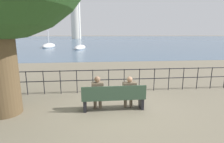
{
  "coord_description": "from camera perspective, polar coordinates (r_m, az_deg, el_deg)",
  "views": [
    {
      "loc": [
        -0.67,
        -5.68,
        2.56
      ],
      "look_at": [
        0.0,
        0.5,
        1.25
      ],
      "focal_mm": 28.0,
      "sensor_mm": 36.0,
      "label": 1
    }
  ],
  "objects": [
    {
      "name": "seated_person_right",
      "position": [
        6.13,
        5.64,
        -6.33
      ],
      "size": [
        0.46,
        0.35,
        1.17
      ],
      "color": "brown",
      "rests_on": "ground_plane"
    },
    {
      "name": "ground_plane",
      "position": [
        6.27,
        0.5,
        -12.18
      ],
      "size": [
        1000.0,
        1000.0,
        0.0
      ],
      "primitive_type": "plane",
      "color": "#7A705B"
    },
    {
      "name": "promenade_railing",
      "position": [
        7.83,
        -1.1,
        -1.86
      ],
      "size": [
        15.59,
        0.04,
        1.05
      ],
      "color": "black",
      "rests_on": "ground_plane"
    },
    {
      "name": "sailboat_1",
      "position": [
        32.9,
        -10.35,
        7.76
      ],
      "size": [
        2.44,
        6.05,
        8.57
      ],
      "rotation": [
        0.0,
        0.0,
        -0.13
      ],
      "color": "white",
      "rests_on": "ground_plane"
    },
    {
      "name": "park_bench",
      "position": [
        6.04,
        0.59,
        -8.57
      ],
      "size": [
        2.17,
        0.45,
        0.9
      ],
      "color": "#334C38",
      "rests_on": "ground_plane"
    },
    {
      "name": "harbor_lighthouse",
      "position": [
        119.02,
        -11.78,
        16.69
      ],
      "size": [
        6.07,
        6.07,
        27.73
      ],
      "color": "silver",
      "rests_on": "ground_plane"
    },
    {
      "name": "sailboat_2",
      "position": [
        38.67,
        -19.91,
        7.87
      ],
      "size": [
        2.27,
        6.42,
        9.27
      ],
      "rotation": [
        0.0,
        0.0,
        -0.04
      ],
      "color": "white",
      "rests_on": "ground_plane"
    },
    {
      "name": "harbor_water",
      "position": [
        166.54,
        -6.07,
        11.0
      ],
      "size": [
        600.0,
        300.0,
        0.01
      ],
      "color": "#47607A",
      "rests_on": "ground_plane"
    },
    {
      "name": "seated_person_left",
      "position": [
        6.01,
        -4.75,
        -6.54
      ],
      "size": [
        0.4,
        0.35,
        1.2
      ],
      "color": "brown",
      "rests_on": "ground_plane"
    }
  ]
}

